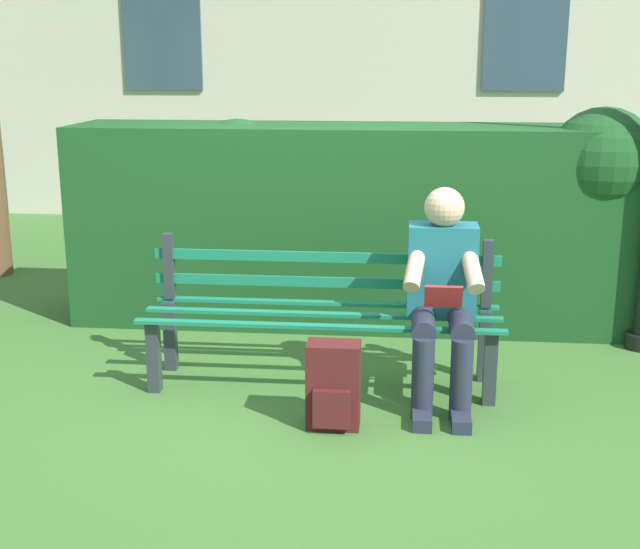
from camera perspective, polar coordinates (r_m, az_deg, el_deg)
ground at (r=4.97m, az=0.11°, el=-7.48°), size 60.00×60.00×0.00m
park_bench at (r=4.89m, az=0.20°, el=-2.56°), size 2.04×0.51×0.84m
person_seated at (r=4.66m, az=8.25°, el=-1.07°), size 0.44×0.73×1.17m
hedge_backdrop at (r=5.99m, az=5.45°, el=3.75°), size 4.54×0.87×1.54m
backpack at (r=4.37m, az=0.91°, el=-7.52°), size 0.27×0.24×0.45m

